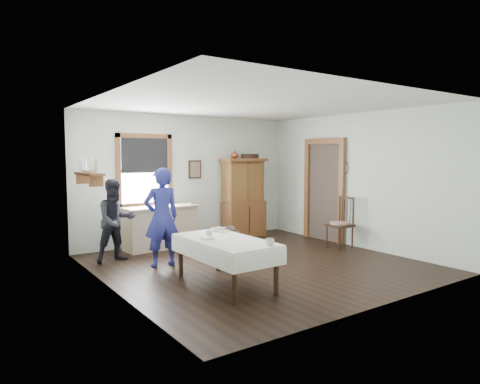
% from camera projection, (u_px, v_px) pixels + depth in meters
% --- Properties ---
extents(room, '(5.01, 5.01, 2.70)m').
position_uv_depth(room, '(258.00, 185.00, 7.20)').
color(room, black).
rests_on(room, ground).
extents(window, '(1.18, 0.07, 1.48)m').
position_uv_depth(window, '(145.00, 166.00, 8.62)').
color(window, white).
rests_on(window, room).
extents(doorway, '(0.09, 1.14, 2.22)m').
position_uv_depth(doorway, '(324.00, 187.00, 9.31)').
color(doorway, '#483B33').
rests_on(doorway, room).
extents(wall_shelf, '(0.24, 1.00, 0.44)m').
position_uv_depth(wall_shelf, '(88.00, 172.00, 7.09)').
color(wall_shelf, brown).
rests_on(wall_shelf, room).
extents(framed_picture, '(0.30, 0.04, 0.40)m').
position_uv_depth(framed_picture, '(195.00, 169.00, 9.28)').
color(framed_picture, '#331E12').
rests_on(framed_picture, room).
extents(rug_beater, '(0.01, 0.27, 0.27)m').
position_uv_depth(rug_beater, '(344.00, 162.00, 8.80)').
color(rug_beater, black).
rests_on(rug_beater, room).
extents(work_counter, '(1.52, 0.68, 0.85)m').
position_uv_depth(work_counter, '(160.00, 227.00, 8.55)').
color(work_counter, '#C5B389').
rests_on(work_counter, room).
extents(china_hutch, '(1.05, 0.50, 1.78)m').
position_uv_depth(china_hutch, '(244.00, 198.00, 9.78)').
color(china_hutch, brown).
rests_on(china_hutch, room).
extents(dining_table, '(0.90, 1.68, 0.67)m').
position_uv_depth(dining_table, '(225.00, 262.00, 6.09)').
color(dining_table, white).
rests_on(dining_table, room).
extents(spindle_chair, '(0.51, 0.51, 1.04)m').
position_uv_depth(spindle_chair, '(340.00, 223.00, 8.51)').
color(spindle_chair, '#331E12').
rests_on(spindle_chair, room).
extents(pail, '(0.36, 0.36, 0.31)m').
position_uv_depth(pail, '(229.00, 236.00, 9.00)').
color(pail, gray).
rests_on(pail, room).
extents(wicker_basket, '(0.37, 0.31, 0.19)m').
position_uv_depth(wicker_basket, '(231.00, 235.00, 9.47)').
color(wicker_basket, '#B58152').
rests_on(wicker_basket, room).
extents(woman_blue, '(0.58, 0.40, 1.53)m').
position_uv_depth(woman_blue, '(162.00, 221.00, 7.10)').
color(woman_blue, navy).
rests_on(woman_blue, room).
extents(figure_dark, '(0.67, 0.54, 1.34)m').
position_uv_depth(figure_dark, '(116.00, 223.00, 7.46)').
color(figure_dark, black).
rests_on(figure_dark, room).
extents(table_cup_a, '(0.13, 0.13, 0.10)m').
position_uv_depth(table_cup_a, '(270.00, 242.00, 5.60)').
color(table_cup_a, silver).
rests_on(table_cup_a, dining_table).
extents(table_cup_b, '(0.13, 0.13, 0.10)m').
position_uv_depth(table_cup_b, '(209.00, 234.00, 6.18)').
color(table_cup_b, silver).
rests_on(table_cup_b, dining_table).
extents(table_bowl, '(0.31, 0.31, 0.06)m').
position_uv_depth(table_bowl, '(218.00, 229.00, 6.71)').
color(table_bowl, silver).
rests_on(table_bowl, dining_table).
extents(counter_book, '(0.23, 0.25, 0.02)m').
position_uv_depth(counter_book, '(186.00, 204.00, 8.87)').
color(counter_book, '#73644C').
rests_on(counter_book, work_counter).
extents(counter_bowl, '(0.23, 0.23, 0.06)m').
position_uv_depth(counter_bowl, '(162.00, 205.00, 8.49)').
color(counter_bowl, silver).
rests_on(counter_bowl, work_counter).
extents(shelf_bowl, '(0.22, 0.22, 0.05)m').
position_uv_depth(shelf_bowl, '(88.00, 171.00, 7.10)').
color(shelf_bowl, silver).
rests_on(shelf_bowl, wall_shelf).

